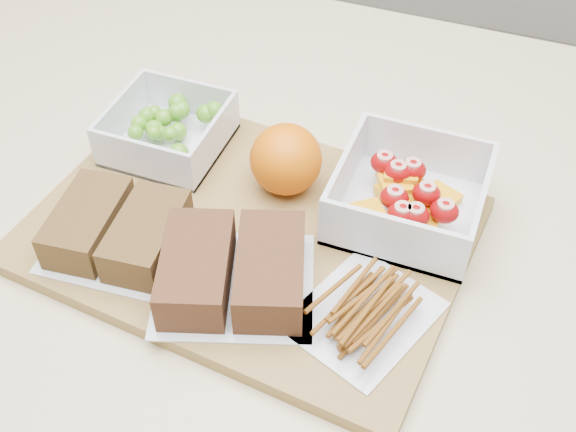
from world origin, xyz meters
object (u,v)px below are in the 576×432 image
Objects in this scene: fruit_container at (408,198)px; orange at (286,159)px; sandwich_bag_left at (117,230)px; sandwich_bag_center at (233,271)px; pretzel_bag at (365,307)px; grape_container at (170,130)px; cutting_board at (249,233)px.

orange reaches higher than fruit_container.
sandwich_bag_center is at bearing -3.62° from sandwich_bag_left.
orange is 0.18m from pretzel_bag.
sandwich_bag_center is (0.00, -0.14, -0.02)m from orange.
orange is (0.14, -0.02, 0.02)m from grape_container.
grape_container reaches higher than cutting_board.
sandwich_bag_center is 0.12m from pretzel_bag.
grape_container is at bearing 151.84° from cutting_board.
fruit_container is at bearing 88.60° from pretzel_bag.
sandwich_bag_center is 1.17× the size of pretzel_bag.
cutting_board is 2.74× the size of pretzel_bag.
orange is at bearing 84.44° from cutting_board.
sandwich_bag_center reaches higher than sandwich_bag_left.
cutting_board is 0.16m from fruit_container.
fruit_container reaches higher than grape_container.
fruit_container reaches higher than pretzel_bag.
fruit_container is at bearing -2.58° from grape_container.
cutting_board is 0.13m from sandwich_bag_left.
fruit_container reaches higher than sandwich_bag_left.
fruit_container is 0.93× the size of pretzel_bag.
grape_container is 0.84× the size of sandwich_bag_left.
grape_container is 0.78× the size of pretzel_bag.
orange is 0.42× the size of sandwich_bag_center.
orange reaches higher than sandwich_bag_center.
pretzel_bag is at bearing -19.27° from cutting_board.
orange is at bearing 47.90° from sandwich_bag_left.
orange is 0.14m from sandwich_bag_center.
pretzel_bag is at bearing -91.40° from fruit_container.
orange is 0.18m from sandwich_bag_left.
pretzel_bag is (0.13, -0.13, -0.02)m from orange.
grape_container is at bearing 177.42° from fruit_container.
orange is (-0.13, -0.00, 0.01)m from fruit_container.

